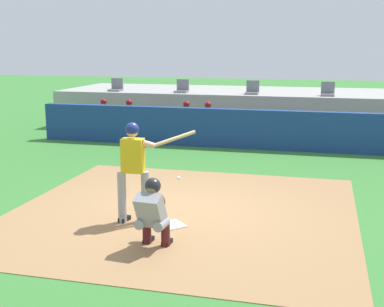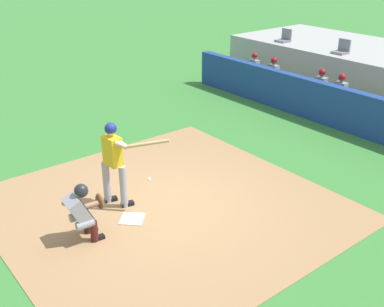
{
  "view_description": "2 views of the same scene",
  "coord_description": "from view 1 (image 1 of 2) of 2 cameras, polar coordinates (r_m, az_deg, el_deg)",
  "views": [
    {
      "loc": [
        2.49,
        -9.02,
        3.11
      ],
      "look_at": [
        0.0,
        0.7,
        1.0
      ],
      "focal_mm": 48.32,
      "sensor_mm": 36.0,
      "label": 1
    },
    {
      "loc": [
        6.8,
        -4.71,
        4.99
      ],
      "look_at": [
        0.0,
        0.7,
        1.0
      ],
      "focal_mm": 43.74,
      "sensor_mm": 36.0,
      "label": 2
    }
  ],
  "objects": [
    {
      "name": "dugout_bench",
      "position": [
        16.96,
        5.71,
        2.01
      ],
      "size": [
        11.8,
        0.44,
        0.45
      ],
      "primitive_type": "cube",
      "color": "olive",
      "rests_on": "ground"
    },
    {
      "name": "dugout_player_0",
      "position": [
        18.12,
        -9.83,
        3.97
      ],
      "size": [
        0.49,
        0.7,
        1.3
      ],
      "color": "#939399",
      "rests_on": "ground"
    },
    {
      "name": "ground_plane",
      "position": [
        9.86,
        -1.01,
        -6.51
      ],
      "size": [
        80.0,
        80.0,
        0.0
      ],
      "primitive_type": "plane",
      "color": "#387A33"
    },
    {
      "name": "dirt_infield",
      "position": [
        9.86,
        -1.01,
        -6.48
      ],
      "size": [
        6.4,
        6.4,
        0.01
      ],
      "primitive_type": "cube",
      "color": "#9E754C",
      "rests_on": "ground"
    },
    {
      "name": "dugout_player_1",
      "position": [
        17.76,
        -7.07,
        3.89
      ],
      "size": [
        0.49,
        0.7,
        1.3
      ],
      "color": "#939399",
      "rests_on": "ground"
    },
    {
      "name": "stadium_seat_2",
      "position": [
        18.64,
        6.68,
        6.94
      ],
      "size": [
        0.46,
        0.46,
        0.48
      ],
      "color": "slate",
      "rests_on": "stands_platform"
    },
    {
      "name": "stadium_seat_3",
      "position": [
        18.47,
        14.74,
        6.59
      ],
      "size": [
        0.46,
        0.46,
        0.48
      ],
      "color": "slate",
      "rests_on": "stands_platform"
    },
    {
      "name": "stands_platform",
      "position": [
        20.22,
        7.21,
        4.93
      ],
      "size": [
        15.0,
        4.4,
        1.4
      ],
      "primitive_type": "cube",
      "color": "#9E9E99",
      "rests_on": "ground"
    },
    {
      "name": "batter_at_plate",
      "position": [
        9.12,
        -6.33,
        -1.34
      ],
      "size": [
        1.23,
        0.9,
        1.8
      ],
      "color": "#99999E",
      "rests_on": "ground"
    },
    {
      "name": "stadium_seat_0",
      "position": [
        20.01,
        -8.36,
        7.23
      ],
      "size": [
        0.46,
        0.46,
        0.48
      ],
      "color": "slate",
      "rests_on": "stands_platform"
    },
    {
      "name": "dugout_player_2",
      "position": [
        17.13,
        -0.73,
        3.69
      ],
      "size": [
        0.49,
        0.7,
        1.3
      ],
      "color": "#939399",
      "rests_on": "ground"
    },
    {
      "name": "home_plate",
      "position": [
        9.13,
        -2.36,
        -7.89
      ],
      "size": [
        0.62,
        0.62,
        0.02
      ],
      "primitive_type": "cube",
      "rotation": [
        0.0,
        0.0,
        0.79
      ],
      "color": "white",
      "rests_on": "dirt_infield"
    },
    {
      "name": "stadium_seat_1",
      "position": [
        19.16,
        -1.11,
        7.15
      ],
      "size": [
        0.46,
        0.46,
        0.48
      ],
      "color": "slate",
      "rests_on": "stands_platform"
    },
    {
      "name": "dugout_player_3",
      "position": [
        16.95,
        1.68,
        3.6
      ],
      "size": [
        0.49,
        0.7,
        1.3
      ],
      "color": "#939399",
      "rests_on": "ground"
    },
    {
      "name": "dugout_wall",
      "position": [
        15.92,
        5.19,
        2.75
      ],
      "size": [
        13.0,
        0.3,
        1.2
      ],
      "primitive_type": "cube",
      "color": "navy",
      "rests_on": "ground"
    },
    {
      "name": "catcher_crouched",
      "position": [
        8.05,
        -4.33,
        -6.25
      ],
      "size": [
        0.51,
        1.78,
        1.13
      ],
      "color": "gray",
      "rests_on": "ground"
    }
  ]
}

